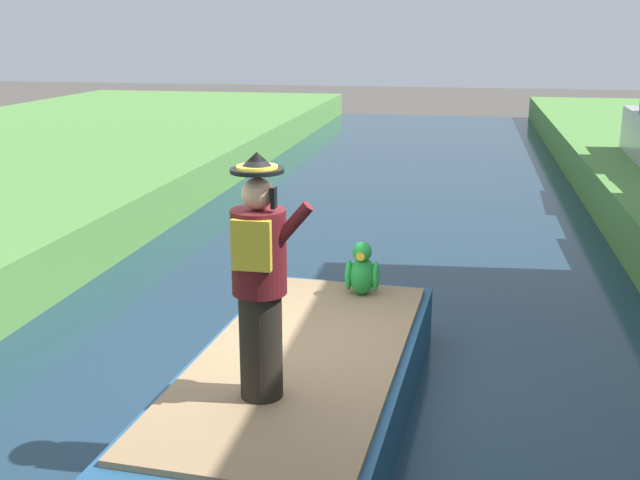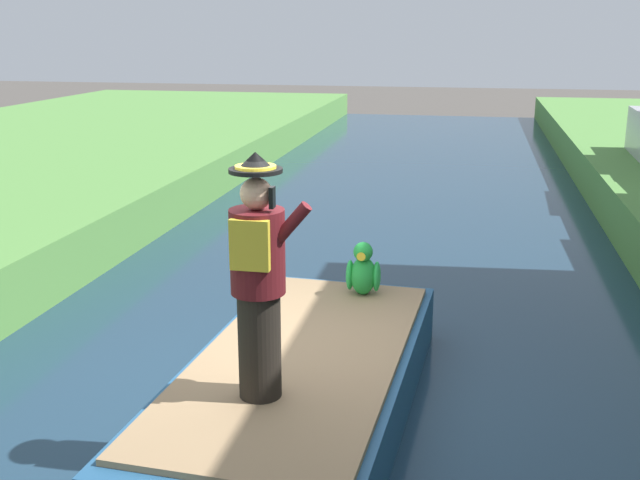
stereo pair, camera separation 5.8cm
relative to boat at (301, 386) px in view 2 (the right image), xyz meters
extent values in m
plane|color=#4C4742|center=(0.00, 0.16, -0.40)|extent=(80.00, 80.00, 0.00)
cube|color=#1E384C|center=(0.00, 0.16, -0.35)|extent=(7.16, 48.00, 0.10)
cube|color=#23517A|center=(0.00, 0.00, -0.02)|extent=(2.03, 4.29, 0.56)
cube|color=#997A56|center=(0.00, 0.00, 0.28)|extent=(1.87, 3.95, 0.05)
cylinder|color=black|center=(-0.13, -0.81, 0.72)|extent=(0.32, 0.32, 0.82)
cylinder|color=#561419|center=(-0.13, -0.81, 1.44)|extent=(0.40, 0.40, 0.62)
cube|color=gold|center=(-0.13, -1.00, 1.54)|extent=(0.28, 0.06, 0.36)
sphere|color=#DBA884|center=(-0.13, -0.81, 1.86)|extent=(0.23, 0.23, 0.23)
cylinder|color=black|center=(-0.13, -0.81, 2.03)|extent=(0.38, 0.38, 0.03)
cone|color=black|center=(-0.13, -0.81, 2.10)|extent=(0.26, 0.26, 0.12)
cylinder|color=gold|center=(-0.13, -0.81, 2.05)|extent=(0.29, 0.29, 0.02)
cylinder|color=#561419|center=(0.09, -0.85, 1.62)|extent=(0.38, 0.09, 0.43)
cube|color=black|center=(0.00, -0.87, 1.85)|extent=(0.03, 0.08, 0.15)
ellipsoid|color=green|center=(0.30, 1.59, 0.51)|extent=(0.26, 0.32, 0.40)
sphere|color=green|center=(0.30, 1.55, 0.78)|extent=(0.20, 0.20, 0.20)
cone|color=yellow|center=(0.30, 1.45, 0.77)|extent=(0.09, 0.09, 0.09)
ellipsoid|color=green|center=(0.16, 1.59, 0.51)|extent=(0.08, 0.20, 0.32)
ellipsoid|color=green|center=(0.44, 1.59, 0.51)|extent=(0.08, 0.20, 0.32)
camera|label=1|loc=(1.28, -5.88, 2.99)|focal=42.89mm
camera|label=2|loc=(1.34, -5.86, 2.99)|focal=42.89mm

